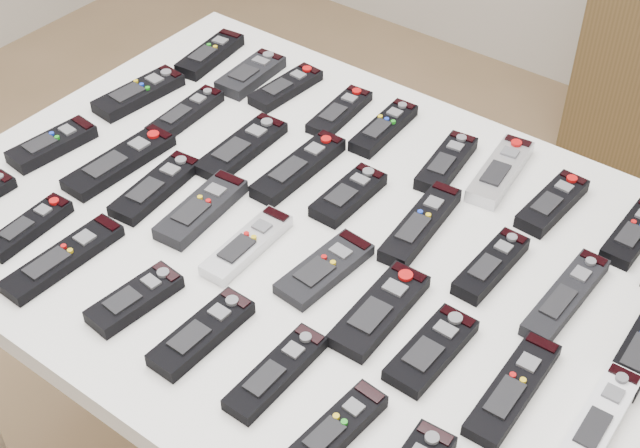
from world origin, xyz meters
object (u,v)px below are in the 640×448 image
Objects in this scene: remote_26 at (431,350)px; remote_6 at (500,171)px; remote_2 at (286,87)px; remote_27 at (513,389)px; remote_7 at (552,203)px; remote_31 at (63,258)px; remote_4 at (384,128)px; remote_17 at (566,296)px; remote_0 at (210,54)px; remote_19 at (52,144)px; remote_20 at (120,162)px; remote_24 at (325,269)px; remote_30 at (29,227)px; remote_10 at (139,93)px; table at (320,260)px; remote_35 at (336,430)px; remote_11 at (186,114)px; remote_12 at (242,148)px; remote_5 at (446,163)px; remote_32 at (135,299)px; remote_25 at (380,310)px; remote_22 at (201,209)px; remote_23 at (247,245)px; remote_14 at (348,195)px; remote_16 at (491,266)px; remote_34 at (276,373)px; remote_15 at (421,224)px; remote_13 at (299,168)px; remote_1 at (251,74)px; remote_21 at (156,187)px; remote_28 at (599,420)px; remote_33 at (202,333)px; remote_3 at (340,112)px.

remote_6 is at bearing 106.78° from remote_26.
remote_27 is (0.69, -0.38, 0.00)m from remote_2.
remote_7 is 0.78m from remote_31.
remote_4 is 0.84× the size of remote_17.
remote_0 and remote_19 have the same top height.
remote_20 reaches higher than remote_27.
remote_24 is 1.09× the size of remote_30.
remote_17 is 1.02× the size of remote_27.
remote_10 is (-0.77, -0.18, 0.00)m from remote_7.
remote_24 is at bearing -48.38° from table.
remote_7 is 1.01× the size of remote_35.
remote_12 is at bearing -9.27° from remote_11.
remote_7 is at bearing 18.83° from remote_12.
remote_0 and remote_5 have the same top height.
remote_25 is at bearing 39.40° from remote_32.
remote_22 and remote_35 have the same top height.
remote_30 is (0.13, -0.56, -0.00)m from remote_0.
remote_23 is 0.86× the size of remote_31.
remote_14 is at bearing -123.19° from remote_5.
remote_34 is (-0.13, -0.35, -0.00)m from remote_16.
remote_26 is (0.45, -0.03, -0.00)m from remote_22.
remote_15 reaches higher than remote_12.
remote_16 is (0.19, -0.18, 0.00)m from remote_5.
remote_13 is at bearing 175.19° from remote_15.
remote_26 is (0.02, -0.19, -0.00)m from remote_16.
remote_1 is 1.01× the size of remote_30.
remote_4 is at bearing -178.64° from remote_7.
remote_6 is at bearing 55.78° from remote_31.
remote_32 reaches higher than remote_23.
remote_4 is at bearing 72.74° from remote_31.
remote_2 is 0.69m from remote_26.
remote_4 is at bearing 104.17° from table.
remote_11 is 0.65m from remote_16.
remote_21 is (-0.54, -0.17, -0.00)m from remote_16.
remote_14 is 0.74× the size of remote_15.
remote_0 is at bearing 110.12° from remote_20.
remote_28 is at bearing -15.66° from remote_13.
table is at bearing -78.13° from remote_4.
remote_4 is at bearing 158.20° from remote_17.
remote_14 is (0.50, -0.01, -0.00)m from remote_10.
remote_0 is 0.83× the size of remote_13.
remote_17 is 0.23m from remote_26.
remote_24 is at bearing -140.51° from remote_16.
remote_5 reaches higher than remote_26.
remote_34 is (-0.14, -0.16, 0.00)m from remote_26.
remote_12 is at bearing 160.19° from remote_26.
remote_26 is (0.34, -0.39, -0.00)m from remote_4.
remote_22 is at bearing -107.46° from remote_13.
remote_33 is at bearing -104.44° from remote_5.
remote_13 is at bearing -79.81° from remote_3.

